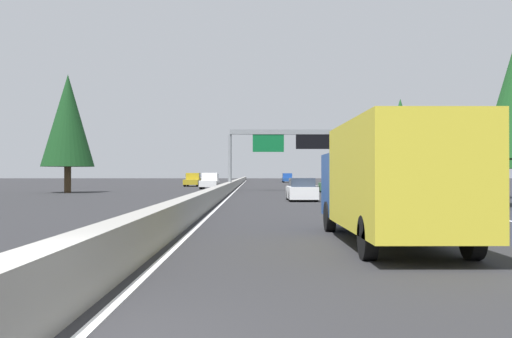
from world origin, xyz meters
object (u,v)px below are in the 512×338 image
Objects in this scene: box_truck_distant_b at (389,179)px; conifer_left_near at (68,121)px; sedan_distant_a at (331,185)px; oncoming_near at (210,181)px; sign_gantry_overhead at (292,142)px; oncoming_far at (193,180)px; sedan_far_left at (302,190)px; pickup_mid_center at (287,178)px; conifer_right_mid at (400,134)px; conifer_right_far at (355,152)px.

conifer_left_near reaches higher than box_truck_distant_b.
oncoming_near is (14.76, 12.27, 0.23)m from sedan_distant_a.
sign_gantry_overhead is 8.18m from sedan_distant_a.
sedan_distant_a is 25.06m from conifer_left_near.
sedan_distant_a is at bearing 29.50° from oncoming_far.
sedan_far_left is (-21.77, 0.81, -4.32)m from sign_gantry_overhead.
sedan_distant_a is at bearing 39.74° from oncoming_near.
conifer_right_mid is (-49.56, -10.19, 5.47)m from pickup_mid_center.
oncoming_near is at bearing 166.10° from pickup_mid_center.
oncoming_far reaches higher than sedan_distant_a.
conifer_right_mid is at bearing -35.74° from sedan_distant_a.
sedan_far_left is (23.01, 0.24, -0.93)m from box_truck_distant_b.
sign_gantry_overhead is 15.31m from conifer_right_mid.
sedan_distant_a is (15.61, -4.02, 0.00)m from sedan_far_left.
oncoming_near and oncoming_far have the same top height.
conifer_right_far is at bearing -166.90° from pickup_mid_center.
sign_gantry_overhead is 22.21m from sedan_far_left.
pickup_mid_center is 0.69× the size of conifer_right_far.
pickup_mid_center is at bearing 13.10° from conifer_right_far.
oncoming_near is (30.37, 8.25, 0.23)m from sedan_far_left.
conifer_right_far reaches higher than sign_gantry_overhead.
oncoming_far is at bearing -17.78° from conifer_left_near.
pickup_mid_center is at bearing 11.62° from conifer_right_mid.
oncoming_near is at bearing 9.04° from box_truck_distant_b.
conifer_left_near reaches higher than sedan_distant_a.
conifer_right_mid reaches higher than conifer_right_far.
box_truck_distant_b is 1.52× the size of oncoming_near.
sedan_far_left is 33.09m from conifer_right_mid.
oncoming_far is at bearing 30.05° from sign_gantry_overhead.
oncoming_near is 0.69× the size of conifer_right_far.
sign_gantry_overhead reaches higher than oncoming_far.
box_truck_distant_b is 67.27m from oncoming_far.
oncoming_far is (27.60, 15.61, 0.23)m from sedan_distant_a.
sedan_distant_a is 17.97m from conifer_right_mid.
conifer_right_mid is (-0.92, -22.23, 5.47)m from oncoming_near.
box_truck_distant_b is 0.77× the size of conifer_left_near.
sedan_far_left is 26.56m from conifer_left_near.
sedan_far_left is at bearing -128.29° from conifer_left_near.
pickup_mid_center is (63.39, 0.23, 0.23)m from sedan_distant_a.
conifer_right_far reaches higher than oncoming_near.
oncoming_far is 29.55m from conifer_right_mid.
box_truck_distant_b is 1.52× the size of oncoming_far.
sign_gantry_overhead is 44.91m from box_truck_distant_b.
oncoming_far is at bearing 15.02° from sedan_far_left.
conifer_right_mid is at bearing -171.51° from conifer_right_far.
pickup_mid_center is 0.53× the size of conifer_right_mid.
sign_gantry_overhead is 21.95m from conifer_left_near.
oncoming_near is (8.60, 9.06, -4.09)m from sign_gantry_overhead.
conifer_right_mid is (29.45, -13.98, 5.70)m from sedan_far_left.
conifer_right_far is 43.48m from conifer_left_near.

